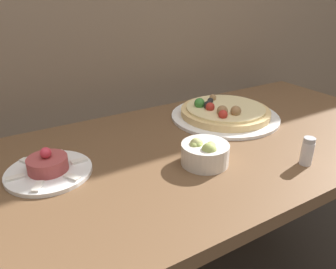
# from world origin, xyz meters

# --- Properties ---
(dining_table) EXTENTS (1.47, 0.67, 0.76)m
(dining_table) POSITION_xyz_m (0.00, 0.33, 0.65)
(dining_table) COLOR brown
(dining_table) RESTS_ON ground_plane
(pizza_plate) EXTENTS (0.36, 0.36, 0.07)m
(pizza_plate) POSITION_xyz_m (0.21, 0.45, 0.78)
(pizza_plate) COLOR white
(pizza_plate) RESTS_ON dining_table
(tartare_plate) EXTENTS (0.20, 0.20, 0.07)m
(tartare_plate) POSITION_xyz_m (-0.38, 0.39, 0.77)
(tartare_plate) COLOR white
(tartare_plate) RESTS_ON dining_table
(small_bowl) EXTENTS (0.12, 0.12, 0.07)m
(small_bowl) POSITION_xyz_m (-0.03, 0.24, 0.79)
(small_bowl) COLOR silver
(small_bowl) RESTS_ON dining_table
(salt_shaker) EXTENTS (0.03, 0.03, 0.07)m
(salt_shaker) POSITION_xyz_m (0.18, 0.11, 0.79)
(salt_shaker) COLOR silver
(salt_shaker) RESTS_ON dining_table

